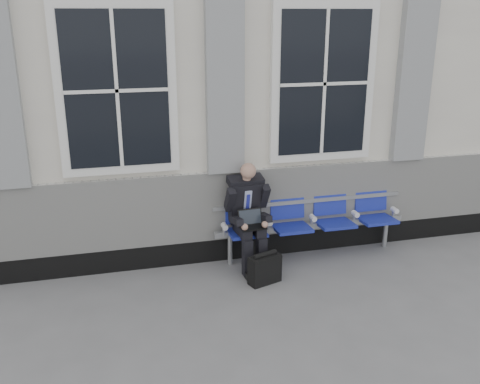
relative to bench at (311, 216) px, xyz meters
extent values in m
plane|color=slate|center=(-0.22, -1.32, -0.55)|extent=(70.00, 70.00, 0.00)
cube|color=silver|center=(-0.22, 2.18, 1.55)|extent=(14.00, 4.00, 4.20)
cube|color=black|center=(-0.22, 0.15, -0.40)|extent=(14.00, 0.10, 0.30)
cube|color=silver|center=(-0.22, 0.14, 0.20)|extent=(14.00, 0.08, 0.90)
cube|color=gray|center=(-1.12, 0.12, 1.85)|extent=(0.45, 0.14, 2.40)
cube|color=gray|center=(1.38, 0.12, 1.85)|extent=(0.45, 0.14, 2.40)
cube|color=white|center=(-2.37, 0.14, 1.70)|extent=(1.35, 0.10, 1.95)
cube|color=black|center=(-2.37, 0.09, 1.70)|extent=(1.15, 0.02, 1.75)
cube|color=white|center=(0.13, 0.14, 1.70)|extent=(1.35, 0.10, 1.95)
cube|color=black|center=(0.13, 0.09, 1.70)|extent=(1.15, 0.02, 1.75)
cube|color=#9EA0A3|center=(0.00, -0.02, -0.13)|extent=(2.60, 0.07, 0.07)
cube|color=#9EA0A3|center=(0.00, 0.10, 0.18)|extent=(2.60, 0.05, 0.05)
cylinder|color=#9EA0A3|center=(-1.10, -0.02, -0.36)|extent=(0.06, 0.06, 0.39)
cylinder|color=#9EA0A3|center=(1.10, -0.02, -0.36)|extent=(0.06, 0.06, 0.39)
cube|color=#152398|center=(-0.90, -0.10, -0.10)|extent=(0.46, 0.42, 0.07)
cube|color=#152398|center=(-0.90, 0.11, 0.16)|extent=(0.46, 0.10, 0.40)
cube|color=#152398|center=(-0.30, -0.10, -0.10)|extent=(0.46, 0.42, 0.07)
cube|color=#152398|center=(-0.30, 0.11, 0.16)|extent=(0.46, 0.10, 0.40)
cube|color=#152398|center=(0.30, -0.10, -0.10)|extent=(0.46, 0.42, 0.07)
cube|color=#152398|center=(0.30, 0.11, 0.16)|extent=(0.46, 0.10, 0.40)
cube|color=#152398|center=(0.90, -0.10, -0.10)|extent=(0.46, 0.42, 0.07)
cube|color=#152398|center=(0.90, 0.11, 0.16)|extent=(0.46, 0.10, 0.40)
cylinder|color=white|center=(-1.18, -0.07, 0.00)|extent=(0.07, 0.12, 0.07)
cylinder|color=white|center=(-0.60, -0.07, 0.00)|extent=(0.07, 0.12, 0.07)
cylinder|color=white|center=(0.00, -0.07, 0.00)|extent=(0.07, 0.12, 0.07)
cylinder|color=white|center=(0.60, -0.07, 0.00)|extent=(0.07, 0.12, 0.07)
cylinder|color=white|center=(1.18, -0.07, 0.00)|extent=(0.07, 0.12, 0.07)
cube|color=black|center=(-0.96, -0.45, -0.51)|extent=(0.12, 0.24, 0.08)
cube|color=black|center=(-0.78, -0.44, -0.51)|extent=(0.12, 0.24, 0.08)
cube|color=black|center=(-0.97, -0.40, -0.31)|extent=(0.12, 0.13, 0.47)
cube|color=black|center=(-0.79, -0.38, -0.31)|extent=(0.12, 0.13, 0.47)
cube|color=black|center=(-0.98, -0.19, -0.02)|extent=(0.15, 0.42, 0.13)
cube|color=black|center=(-0.80, -0.18, -0.02)|extent=(0.15, 0.42, 0.13)
cube|color=black|center=(-0.90, 0.00, 0.29)|extent=(0.40, 0.34, 0.58)
cube|color=#AAB5DF|center=(-0.89, -0.11, 0.30)|extent=(0.10, 0.09, 0.33)
cube|color=#2328A3|center=(-0.89, -0.12, 0.29)|extent=(0.05, 0.08, 0.27)
cube|color=black|center=(-0.90, -0.03, 0.56)|extent=(0.45, 0.24, 0.13)
cylinder|color=tan|center=(-0.90, -0.08, 0.63)|extent=(0.10, 0.10, 0.09)
sphere|color=tan|center=(-0.89, -0.13, 0.72)|extent=(0.19, 0.19, 0.19)
cube|color=black|center=(-1.12, -0.11, 0.36)|extent=(0.11, 0.27, 0.34)
cube|color=black|center=(-0.68, -0.08, 0.36)|extent=(0.11, 0.27, 0.34)
cube|color=black|center=(-1.07, -0.27, 0.14)|extent=(0.10, 0.29, 0.13)
cube|color=black|center=(-0.70, -0.25, 0.14)|extent=(0.10, 0.29, 0.13)
sphere|color=tan|center=(-1.00, -0.40, 0.10)|extent=(0.08, 0.08, 0.08)
sphere|color=tan|center=(-0.75, -0.38, 0.10)|extent=(0.08, 0.08, 0.08)
cube|color=black|center=(-0.88, -0.32, 0.06)|extent=(0.32, 0.23, 0.02)
cube|color=black|center=(-0.89, -0.21, 0.15)|extent=(0.31, 0.10, 0.19)
cube|color=black|center=(-0.89, -0.22, 0.15)|extent=(0.28, 0.08, 0.17)
cube|color=black|center=(-0.81, -0.62, -0.38)|extent=(0.42, 0.28, 0.35)
cylinder|color=black|center=(-0.81, -0.62, -0.18)|extent=(0.31, 0.16, 0.06)
camera|label=1|loc=(-2.51, -6.11, 2.54)|focal=40.00mm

